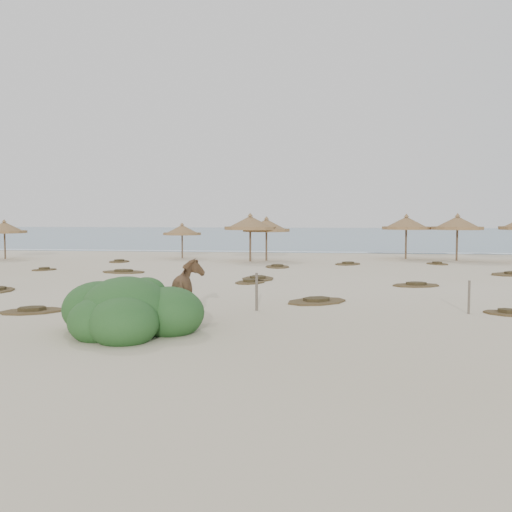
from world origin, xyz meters
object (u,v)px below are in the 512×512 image
object	(u,v)px
palapa_0	(4,228)
palapa_1	(182,230)
horse	(189,291)
bush	(128,312)

from	to	relation	value
palapa_0	palapa_1	bearing A→B (deg)	11.50
horse	bush	size ratio (longest dim) A/B	0.55
palapa_0	palapa_1	xyz separation A→B (m)	(11.80, 2.40, -0.18)
palapa_1	bush	world-z (taller)	palapa_1
palapa_0	bush	size ratio (longest dim) A/B	0.89
palapa_0	bush	xyz separation A→B (m)	(17.16, -22.73, -1.57)
palapa_0	horse	xyz separation A→B (m)	(18.25, -20.94, -1.26)
palapa_0	horse	world-z (taller)	palapa_0
palapa_1	bush	xyz separation A→B (m)	(5.35, -25.13, -1.39)
palapa_1	horse	distance (m)	24.24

